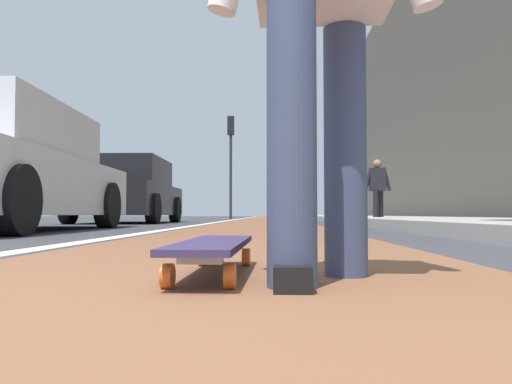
{
  "coord_description": "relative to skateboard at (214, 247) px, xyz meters",
  "views": [
    {
      "loc": [
        -0.81,
        -0.19,
        0.2
      ],
      "look_at": [
        11.83,
        0.21,
        0.76
      ],
      "focal_mm": 35.08,
      "sensor_mm": 36.0,
      "label": 1
    }
  ],
  "objects": [
    {
      "name": "lane_stripe_white",
      "position": [
        19.16,
        1.17,
        -0.09
      ],
      "size": [
        52.0,
        0.16,
        0.01
      ],
      "primitive_type": "cube",
      "color": "silver",
      "rests_on": "ground"
    },
    {
      "name": "building_facade",
      "position": [
        21.16,
        -5.93,
        4.8
      ],
      "size": [
        40.0,
        1.2,
        9.8
      ],
      "primitive_type": "cube",
      "color": "#5A534A",
      "rests_on": "ground"
    },
    {
      "name": "pedestrian_distant",
      "position": [
        10.06,
        -2.66,
        0.75
      ],
      "size": [
        0.42,
        0.65,
        1.48
      ],
      "color": "black",
      "rests_on": "ground"
    },
    {
      "name": "bike_lane_paint",
      "position": [
        23.16,
        0.0,
        -0.09
      ],
      "size": [
        56.0,
        2.04,
        0.0
      ],
      "primitive_type": "cube",
      "color": "brown",
      "rests_on": "ground"
    },
    {
      "name": "ground_plane",
      "position": [
        9.16,
        0.0,
        -0.09
      ],
      "size": [
        80.0,
        80.0,
        0.0
      ],
      "primitive_type": "plane",
      "color": "#38383D"
    },
    {
      "name": "parked_car_mid",
      "position": [
        9.83,
        3.17,
        0.62
      ],
      "size": [
        4.03,
        2.03,
        1.48
      ],
      "color": "black",
      "rests_on": "ground"
    },
    {
      "name": "sidewalk_curb",
      "position": [
        17.16,
        -3.26,
        -0.03
      ],
      "size": [
        52.0,
        3.2,
        0.14
      ],
      "primitive_type": "cube",
      "color": "#9E9B93",
      "rests_on": "ground"
    },
    {
      "name": "traffic_light",
      "position": [
        19.63,
        1.57,
        2.94
      ],
      "size": [
        0.33,
        0.28,
        4.41
      ],
      "color": "#2D2D2D",
      "rests_on": "ground"
    },
    {
      "name": "skateboard",
      "position": [
        0.0,
        0.0,
        0.0
      ],
      "size": [
        0.84,
        0.22,
        0.11
      ],
      "color": "orange",
      "rests_on": "ground"
    }
  ]
}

